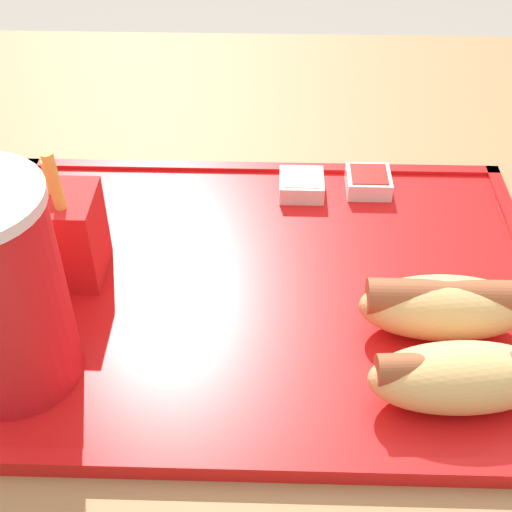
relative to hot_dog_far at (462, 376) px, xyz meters
name	(u,v)px	position (x,y,z in m)	size (l,w,h in m)	color
dining_table	(232,493)	(0.17, -0.15, -0.39)	(1.16, 0.95, 0.71)	olive
food_tray	(256,289)	(0.14, -0.11, -0.03)	(0.46, 0.34, 0.01)	red
hot_dog_far	(462,376)	(0.00, 0.00, 0.00)	(0.13, 0.06, 0.05)	tan
hot_dog_near	(445,306)	(0.00, -0.07, 0.00)	(0.12, 0.05, 0.05)	tan
fries_carton	(55,234)	(0.30, -0.12, 0.01)	(0.07, 0.06, 0.12)	red
sauce_cup_mayo	(301,184)	(0.10, -0.24, -0.02)	(0.04, 0.04, 0.02)	silver
sauce_cup_ketchup	(368,181)	(0.04, -0.25, -0.02)	(0.04, 0.04, 0.02)	silver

